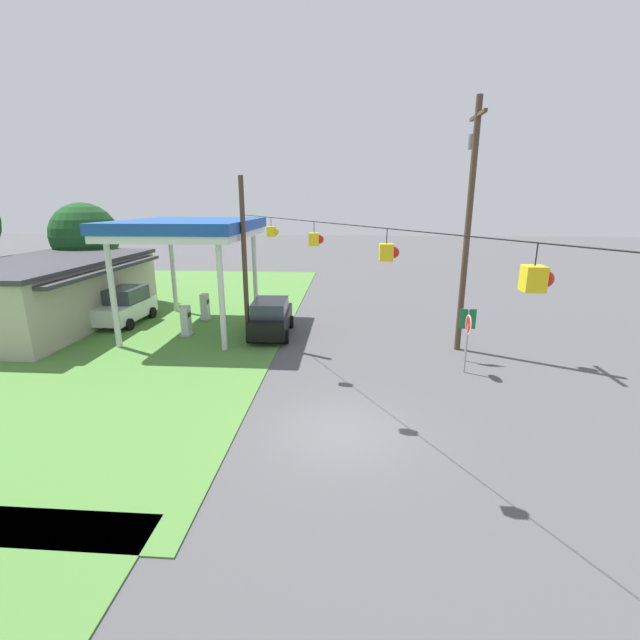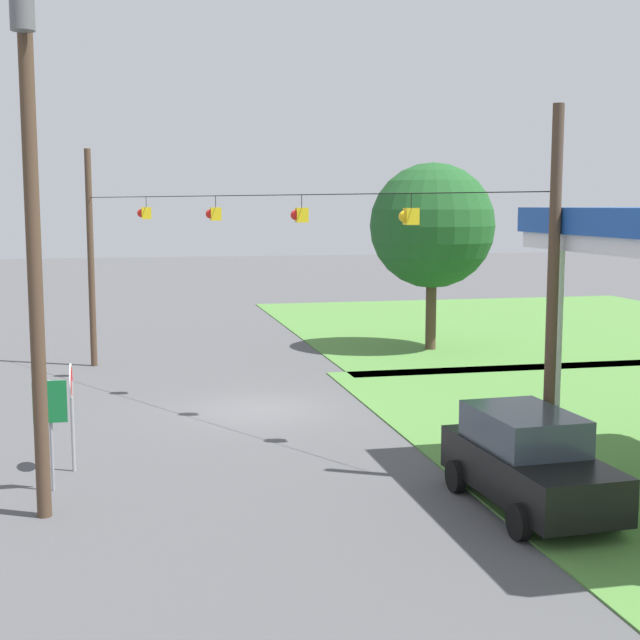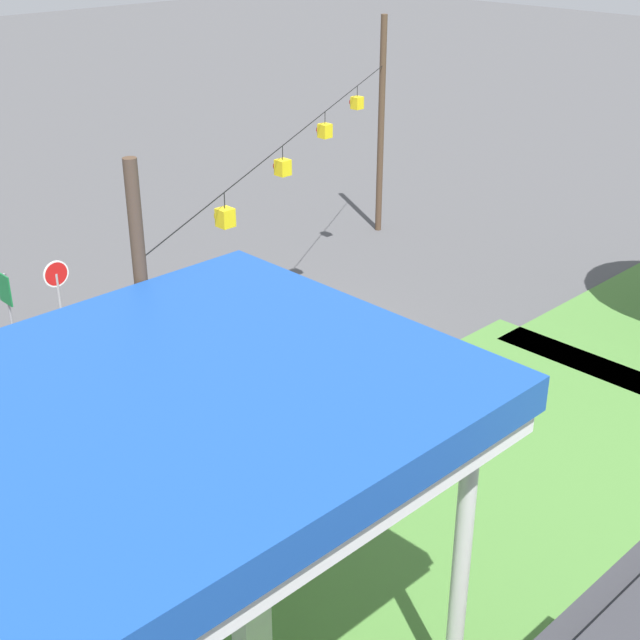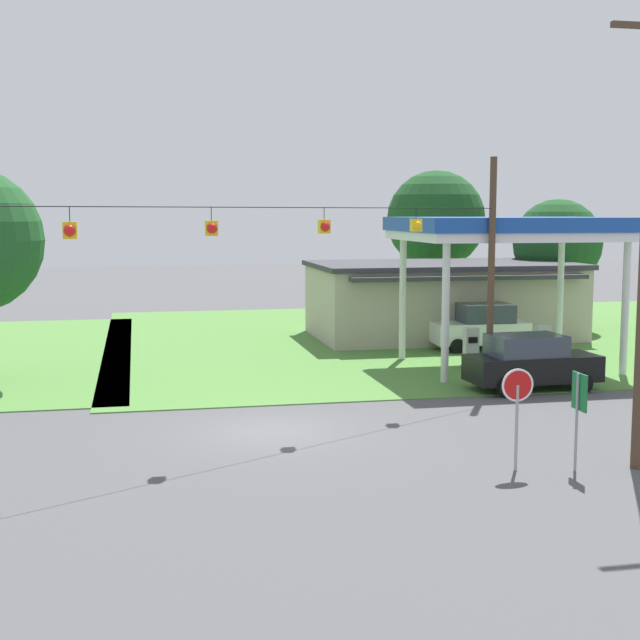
{
  "view_description": "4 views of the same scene",
  "coord_description": "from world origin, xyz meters",
  "px_view_note": "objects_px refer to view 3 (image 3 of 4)",
  "views": [
    {
      "loc": [
        -11.95,
        -0.15,
        6.94
      ],
      "look_at": [
        5.35,
        1.07,
        2.12
      ],
      "focal_mm": 24.0,
      "sensor_mm": 36.0,
      "label": 1
    },
    {
      "loc": [
        25.73,
        -3.75,
        6.06
      ],
      "look_at": [
        2.83,
        1.27,
        3.03
      ],
      "focal_mm": 50.0,
      "sensor_mm": 36.0,
      "label": 2
    },
    {
      "loc": [
        16.24,
        17.26,
        11.96
      ],
      "look_at": [
        3.4,
        4.06,
        3.15
      ],
      "focal_mm": 50.0,
      "sensor_mm": 36.0,
      "label": 3
    },
    {
      "loc": [
        -3.7,
        -24.55,
        6.21
      ],
      "look_at": [
        2.02,
        3.0,
        2.79
      ],
      "focal_mm": 50.0,
      "sensor_mm": 36.0,
      "label": 4
    }
  ],
  "objects_px": {
    "gas_station_canopy": "(153,432)",
    "route_sign": "(6,297)",
    "car_at_pumps_front": "(85,516)",
    "stop_sign_roadside": "(57,283)",
    "fuel_pump_near": "(252,634)"
  },
  "relations": [
    {
      "from": "gas_station_canopy",
      "to": "route_sign",
      "type": "distance_m",
      "value": 14.96
    },
    {
      "from": "car_at_pumps_front",
      "to": "route_sign",
      "type": "bearing_deg",
      "value": -111.36
    },
    {
      "from": "car_at_pumps_front",
      "to": "route_sign",
      "type": "relative_size",
      "value": 1.94
    },
    {
      "from": "gas_station_canopy",
      "to": "stop_sign_roadside",
      "type": "bearing_deg",
      "value": -112.66
    },
    {
      "from": "gas_station_canopy",
      "to": "route_sign",
      "type": "xyz_separation_m",
      "value": [
        -4.22,
        -13.85,
        -3.76
      ]
    },
    {
      "from": "gas_station_canopy",
      "to": "stop_sign_roadside",
      "type": "xyz_separation_m",
      "value": [
        -5.63,
        -13.49,
        -3.65
      ]
    },
    {
      "from": "gas_station_canopy",
      "to": "car_at_pumps_front",
      "type": "relative_size",
      "value": 1.83
    },
    {
      "from": "gas_station_canopy",
      "to": "fuel_pump_near",
      "type": "relative_size",
      "value": 5.2
    },
    {
      "from": "stop_sign_roadside",
      "to": "route_sign",
      "type": "xyz_separation_m",
      "value": [
        1.41,
        -0.36,
        -0.1
      ]
    },
    {
      "from": "car_at_pumps_front",
      "to": "stop_sign_roadside",
      "type": "bearing_deg",
      "value": -119.61
    },
    {
      "from": "fuel_pump_near",
      "to": "car_at_pumps_front",
      "type": "height_order",
      "value": "car_at_pumps_front"
    },
    {
      "from": "route_sign",
      "to": "car_at_pumps_front",
      "type": "bearing_deg",
      "value": 71.38
    },
    {
      "from": "fuel_pump_near",
      "to": "car_at_pumps_front",
      "type": "xyz_separation_m",
      "value": [
        0.47,
        -4.47,
        0.22
      ]
    },
    {
      "from": "fuel_pump_near",
      "to": "stop_sign_roadside",
      "type": "relative_size",
      "value": 0.66
    },
    {
      "from": "gas_station_canopy",
      "to": "car_at_pumps_front",
      "type": "bearing_deg",
      "value": -103.36
    }
  ]
}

